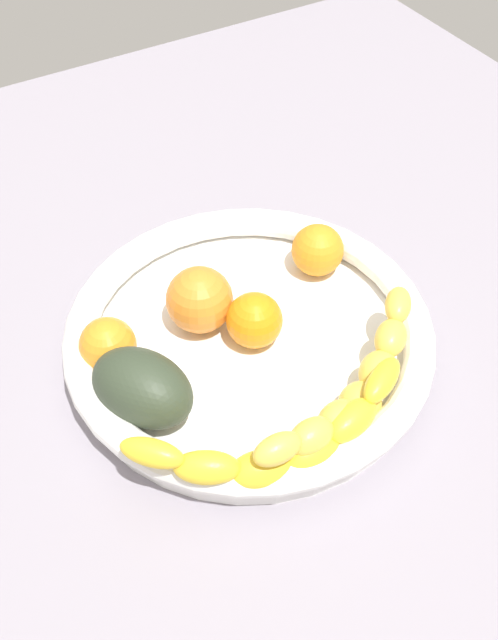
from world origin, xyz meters
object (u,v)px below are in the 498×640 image
object	(u,v)px
banana_draped_right	(355,390)
orange_mid_left	(200,300)
avocado_dark	(142,387)
fruit_bowl	(249,337)
orange_front	(253,318)
banana_draped_left	(281,445)
orange_mid_right	(108,346)
orange_rear	(318,250)

from	to	relation	value
banana_draped_right	orange_mid_left	world-z (taller)	orange_mid_left
avocado_dark	fruit_bowl	bearing A→B (deg)	100.70
orange_mid_left	orange_front	bearing A→B (deg)	39.17
banana_draped_left	orange_mid_right	distance (cm)	18.65
banana_draped_right	orange_mid_left	distance (cm)	17.15
fruit_bowl	orange_mid_left	distance (cm)	5.82
fruit_bowl	orange_rear	size ratio (longest dim) A/B	6.48
orange_rear	orange_mid_right	bearing A→B (deg)	-87.32
fruit_bowl	orange_front	world-z (taller)	orange_front
orange_front	orange_rear	bearing A→B (deg)	114.80
orange_rear	orange_front	bearing A→B (deg)	-65.20
avocado_dark	orange_mid_right	bearing A→B (deg)	-174.67
banana_draped_left	orange_mid_left	xyz separation A→B (cm)	(-17.40, 1.83, 0.15)
orange_mid_right	orange_mid_left	bearing A→B (deg)	92.45
orange_mid_left	banana_draped_left	bearing A→B (deg)	-5.99
banana_draped_right	orange_front	world-z (taller)	banana_draped_right
orange_mid_left	avocado_dark	size ratio (longest dim) A/B	0.67
banana_draped_left	orange_rear	world-z (taller)	banana_draped_left
fruit_bowl	orange_mid_left	size ratio (longest dim) A/B	5.40
orange_rear	orange_mid_left	bearing A→B (deg)	-87.17
fruit_bowl	avocado_dark	world-z (taller)	avocado_dark
banana_draped_left	orange_front	size ratio (longest dim) A/B	4.72
banana_draped_right	avocado_dark	world-z (taller)	avocado_dark
banana_draped_right	avocado_dark	xyz separation A→B (cm)	(-9.30, -15.30, -0.10)
fruit_bowl	banana_draped_left	bearing A→B (deg)	-19.58
banana_draped_right	orange_mid_left	bearing A→B (deg)	-158.23
fruit_bowl	orange_mid_right	bearing A→B (deg)	-107.99
banana_draped_left	avocado_dark	size ratio (longest dim) A/B	2.63
banana_draped_left	banana_draped_right	size ratio (longest dim) A/B	1.15
orange_front	orange_mid_right	xyz separation A→B (cm)	(-3.73, -12.89, -0.04)
orange_front	fruit_bowl	bearing A→B (deg)	-64.73
orange_mid_right	avocado_dark	distance (cm)	6.26
fruit_bowl	avocado_dark	size ratio (longest dim) A/B	3.62
fruit_bowl	banana_draped_right	xyz separation A→B (cm)	(11.52, 3.56, 2.57)
orange_mid_right	orange_rear	world-z (taller)	orange_rear
fruit_bowl	banana_draped_left	distance (cm)	14.00
orange_mid_right	orange_rear	distance (cm)	23.34
orange_front	orange_mid_right	world-z (taller)	same
fruit_bowl	banana_draped_left	xyz separation A→B (cm)	(12.99, -4.62, 2.43)
orange_rear	avocado_dark	xyz separation A→B (cm)	(7.31, -22.73, 0.42)
orange_mid_left	avocado_dark	world-z (taller)	orange_mid_left
banana_draped_right	orange_front	distance (cm)	12.17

